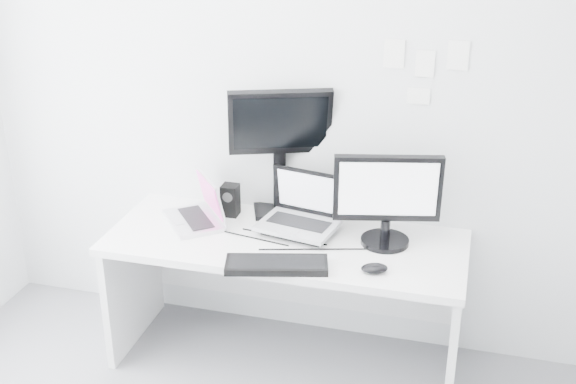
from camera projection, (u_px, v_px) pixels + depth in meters
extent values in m
plane|color=silver|center=(303.00, 101.00, 3.74)|extent=(3.60, 0.00, 3.60)
cube|color=white|center=(285.00, 301.00, 3.83)|extent=(1.80, 0.70, 0.73)
cube|color=silver|center=(192.00, 199.00, 3.81)|extent=(0.43, 0.44, 0.26)
cube|color=black|center=(230.00, 200.00, 3.91)|extent=(0.10, 0.10, 0.17)
cube|color=#AAACB2|center=(298.00, 205.00, 3.68)|extent=(0.43, 0.37, 0.32)
cube|color=black|center=(280.00, 150.00, 3.82)|extent=(0.56, 0.36, 0.72)
cube|color=black|center=(387.00, 199.00, 3.55)|extent=(0.56, 0.35, 0.48)
cube|color=black|center=(277.00, 265.00, 3.41)|extent=(0.50, 0.28, 0.03)
ellipsoid|color=black|center=(374.00, 268.00, 3.37)|extent=(0.14, 0.12, 0.04)
cube|color=white|center=(394.00, 54.00, 3.52)|extent=(0.10, 0.00, 0.14)
cube|color=white|center=(425.00, 64.00, 3.50)|extent=(0.09, 0.00, 0.13)
cube|color=white|center=(458.00, 55.00, 3.45)|extent=(0.10, 0.00, 0.14)
cube|color=white|center=(418.00, 96.00, 3.57)|extent=(0.11, 0.00, 0.08)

